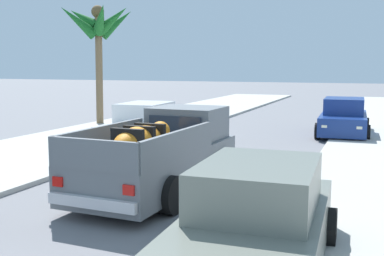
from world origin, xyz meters
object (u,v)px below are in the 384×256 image
(palm_tree_left_mid, at_px, (99,27))
(car_right_near, at_px, (256,223))
(car_left_near, at_px, (344,118))
(car_right_mid, at_px, (144,126))
(pickup_truck, at_px, (162,155))

(palm_tree_left_mid, bearing_deg, car_right_near, -50.64)
(car_left_near, xyz_separation_m, car_right_near, (-0.22, -13.99, 0.00))
(car_left_near, distance_m, car_right_near, 13.99)
(palm_tree_left_mid, bearing_deg, car_right_mid, -43.64)
(car_right_near, bearing_deg, car_left_near, 89.09)
(car_left_near, relative_size, palm_tree_left_mid, 0.76)
(pickup_truck, relative_size, car_right_mid, 1.22)
(car_left_near, distance_m, car_right_mid, 8.28)
(car_left_near, distance_m, palm_tree_left_mid, 11.68)
(pickup_truck, distance_m, car_right_mid, 6.14)
(car_right_mid, bearing_deg, car_right_near, -54.67)
(pickup_truck, relative_size, car_left_near, 1.22)
(pickup_truck, bearing_deg, car_right_near, -49.10)
(car_right_near, bearing_deg, palm_tree_left_mid, 129.36)
(car_right_near, height_order, palm_tree_left_mid, palm_tree_left_mid)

